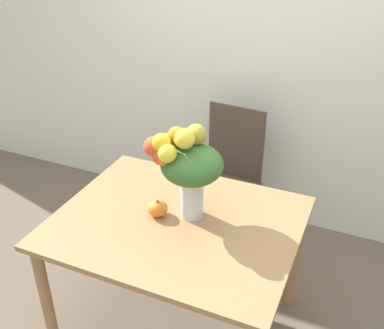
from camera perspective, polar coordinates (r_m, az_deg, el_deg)
name	(u,v)px	position (r m, az deg, el deg)	size (l,w,h in m)	color
ground_plane	(179,323)	(2.76, -1.69, -19.45)	(12.00, 12.00, 0.00)	brown
wall_back	(258,39)	(3.10, 8.37, 15.54)	(8.00, 0.06, 2.70)	silver
dining_table	(177,236)	(2.32, -1.92, -9.01)	(1.20, 0.96, 0.74)	#9E754C
flower_vase	(186,164)	(2.13, -0.75, 0.04)	(0.36, 0.30, 0.50)	silver
pumpkin	(157,209)	(2.27, -4.41, -5.62)	(0.10, 0.10, 0.09)	orange
dining_chair_near_window	(227,178)	(3.09, 4.52, -1.69)	(0.45, 0.45, 0.97)	#47382D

